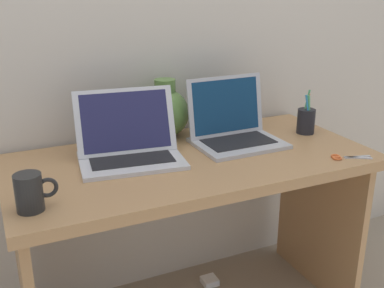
{
  "coord_description": "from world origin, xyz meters",
  "views": [
    {
      "loc": [
        -0.66,
        -1.45,
        1.35
      ],
      "look_at": [
        0.0,
        0.0,
        0.78
      ],
      "focal_mm": 43.75,
      "sensor_mm": 36.0,
      "label": 1
    }
  ],
  "objects_px": {
    "green_vase": "(165,112)",
    "pen_cup": "(306,121)",
    "power_brick": "(210,281)",
    "laptop_right": "(233,126)",
    "coffee_mug": "(30,192)",
    "laptop_left": "(129,142)",
    "scissors": "(344,157)"
  },
  "relations": [
    {
      "from": "coffee_mug",
      "to": "green_vase",
      "type": "bearing_deg",
      "value": 37.61
    },
    {
      "from": "laptop_left",
      "to": "pen_cup",
      "type": "height_order",
      "value": "laptop_left"
    },
    {
      "from": "pen_cup",
      "to": "power_brick",
      "type": "bearing_deg",
      "value": 161.41
    },
    {
      "from": "pen_cup",
      "to": "scissors",
      "type": "relative_size",
      "value": 1.25
    },
    {
      "from": "laptop_right",
      "to": "power_brick",
      "type": "xyz_separation_m",
      "value": [
        -0.04,
        0.09,
        -0.78
      ]
    },
    {
      "from": "coffee_mug",
      "to": "power_brick",
      "type": "xyz_separation_m",
      "value": [
        0.76,
        0.37,
        -0.77
      ]
    },
    {
      "from": "coffee_mug",
      "to": "scissors",
      "type": "bearing_deg",
      "value": -2.75
    },
    {
      "from": "coffee_mug",
      "to": "pen_cup",
      "type": "distance_m",
      "value": 1.16
    },
    {
      "from": "green_vase",
      "to": "power_brick",
      "type": "bearing_deg",
      "value": -24.41
    },
    {
      "from": "laptop_left",
      "to": "coffee_mug",
      "type": "height_order",
      "value": "laptop_left"
    },
    {
      "from": "laptop_left",
      "to": "green_vase",
      "type": "distance_m",
      "value": 0.28
    },
    {
      "from": "green_vase",
      "to": "power_brick",
      "type": "xyz_separation_m",
      "value": [
        0.17,
        -0.08,
        -0.82
      ]
    },
    {
      "from": "scissors",
      "to": "laptop_left",
      "type": "bearing_deg",
      "value": 155.8
    },
    {
      "from": "laptop_right",
      "to": "coffee_mug",
      "type": "xyz_separation_m",
      "value": [
        -0.8,
        -0.28,
        -0.01
      ]
    },
    {
      "from": "scissors",
      "to": "power_brick",
      "type": "relative_size",
      "value": 2.08
    },
    {
      "from": "pen_cup",
      "to": "power_brick",
      "type": "distance_m",
      "value": 0.86
    },
    {
      "from": "pen_cup",
      "to": "scissors",
      "type": "bearing_deg",
      "value": -99.8
    },
    {
      "from": "coffee_mug",
      "to": "scissors",
      "type": "relative_size",
      "value": 0.82
    },
    {
      "from": "laptop_right",
      "to": "scissors",
      "type": "relative_size",
      "value": 2.32
    },
    {
      "from": "green_vase",
      "to": "pen_cup",
      "type": "relative_size",
      "value": 1.31
    },
    {
      "from": "laptop_left",
      "to": "scissors",
      "type": "distance_m",
      "value": 0.78
    },
    {
      "from": "laptop_left",
      "to": "scissors",
      "type": "height_order",
      "value": "laptop_left"
    },
    {
      "from": "coffee_mug",
      "to": "scissors",
      "type": "xyz_separation_m",
      "value": [
        1.08,
        -0.05,
        -0.05
      ]
    },
    {
      "from": "laptop_left",
      "to": "coffee_mug",
      "type": "relative_size",
      "value": 3.26
    },
    {
      "from": "laptop_left",
      "to": "coffee_mug",
      "type": "distance_m",
      "value": 0.46
    },
    {
      "from": "laptop_right",
      "to": "coffee_mug",
      "type": "bearing_deg",
      "value": -160.86
    },
    {
      "from": "laptop_left",
      "to": "coffee_mug",
      "type": "xyz_separation_m",
      "value": [
        -0.37,
        -0.27,
        -0.01
      ]
    },
    {
      "from": "pen_cup",
      "to": "green_vase",
      "type": "bearing_deg",
      "value": 159.53
    },
    {
      "from": "laptop_left",
      "to": "laptop_right",
      "type": "height_order",
      "value": "laptop_right"
    },
    {
      "from": "green_vase",
      "to": "pen_cup",
      "type": "xyz_separation_m",
      "value": [
        0.55,
        -0.21,
        -0.05
      ]
    },
    {
      "from": "green_vase",
      "to": "coffee_mug",
      "type": "xyz_separation_m",
      "value": [
        -0.58,
        -0.45,
        -0.05
      ]
    },
    {
      "from": "laptop_left",
      "to": "scissors",
      "type": "bearing_deg",
      "value": -24.2
    }
  ]
}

